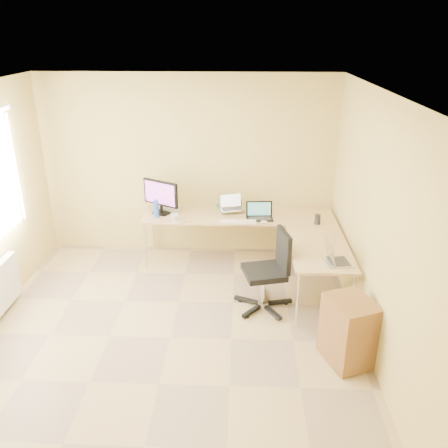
{
  "coord_description": "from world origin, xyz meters",
  "views": [
    {
      "loc": [
        0.75,
        -4.18,
        3.14
      ],
      "look_at": [
        0.55,
        1.1,
        0.9
      ],
      "focal_mm": 37.23,
      "sensor_mm": 36.0,
      "label": 1
    }
  ],
  "objects_px": {
    "monitor": "(161,197)",
    "mug": "(175,218)",
    "laptop_center": "(232,203)",
    "water_bottle": "(156,209)",
    "desk_main": "(238,238)",
    "laptop_black": "(260,211)",
    "office_chair": "(264,271)",
    "laptop_return": "(340,253)",
    "cabinet": "(349,331)",
    "keyboard": "(238,222)",
    "desk_fan": "(163,199)",
    "desk_return": "(317,274)"
  },
  "relations": [
    {
      "from": "desk_return",
      "to": "water_bottle",
      "type": "relative_size",
      "value": 5.18
    },
    {
      "from": "laptop_black",
      "to": "keyboard",
      "type": "height_order",
      "value": "laptop_black"
    },
    {
      "from": "monitor",
      "to": "laptop_return",
      "type": "height_order",
      "value": "monitor"
    },
    {
      "from": "desk_return",
      "to": "office_chair",
      "type": "distance_m",
      "value": 0.7
    },
    {
      "from": "laptop_black",
      "to": "office_chair",
      "type": "xyz_separation_m",
      "value": [
        0.03,
        -1.04,
        -0.34
      ]
    },
    {
      "from": "laptop_black",
      "to": "keyboard",
      "type": "xyz_separation_m",
      "value": [
        -0.29,
        -0.15,
        -0.1
      ]
    },
    {
      "from": "cabinet",
      "to": "mug",
      "type": "bearing_deg",
      "value": 115.08
    },
    {
      "from": "desk_main",
      "to": "cabinet",
      "type": "relative_size",
      "value": 3.86
    },
    {
      "from": "desk_main",
      "to": "cabinet",
      "type": "height_order",
      "value": "desk_main"
    },
    {
      "from": "monitor",
      "to": "desk_fan",
      "type": "relative_size",
      "value": 2.03
    },
    {
      "from": "keyboard",
      "to": "office_chair",
      "type": "height_order",
      "value": "office_chair"
    },
    {
      "from": "mug",
      "to": "laptop_return",
      "type": "bearing_deg",
      "value": -29.16
    },
    {
      "from": "laptop_black",
      "to": "mug",
      "type": "distance_m",
      "value": 1.15
    },
    {
      "from": "laptop_black",
      "to": "cabinet",
      "type": "distance_m",
      "value": 2.22
    },
    {
      "from": "desk_main",
      "to": "water_bottle",
      "type": "bearing_deg",
      "value": -172.66
    },
    {
      "from": "desk_fan",
      "to": "cabinet",
      "type": "bearing_deg",
      "value": -44.73
    },
    {
      "from": "desk_main",
      "to": "keyboard",
      "type": "relative_size",
      "value": 5.51
    },
    {
      "from": "keyboard",
      "to": "water_bottle",
      "type": "distance_m",
      "value": 1.14
    },
    {
      "from": "laptop_center",
      "to": "office_chair",
      "type": "xyz_separation_m",
      "value": [
        0.41,
        -1.26,
        -0.38
      ]
    },
    {
      "from": "laptop_center",
      "to": "water_bottle",
      "type": "distance_m",
      "value": 1.05
    },
    {
      "from": "keyboard",
      "to": "desk_fan",
      "type": "height_order",
      "value": "desk_fan"
    },
    {
      "from": "mug",
      "to": "laptop_return",
      "type": "height_order",
      "value": "laptop_return"
    },
    {
      "from": "monitor",
      "to": "keyboard",
      "type": "height_order",
      "value": "monitor"
    },
    {
      "from": "laptop_center",
      "to": "water_bottle",
      "type": "bearing_deg",
      "value": 177.72
    },
    {
      "from": "monitor",
      "to": "mug",
      "type": "relative_size",
      "value": 5.01
    },
    {
      "from": "laptop_return",
      "to": "laptop_black",
      "type": "bearing_deg",
      "value": 25.31
    },
    {
      "from": "water_bottle",
      "to": "office_chair",
      "type": "height_order",
      "value": "office_chair"
    },
    {
      "from": "desk_return",
      "to": "office_chair",
      "type": "relative_size",
      "value": 1.31
    },
    {
      "from": "keyboard",
      "to": "cabinet",
      "type": "height_order",
      "value": "keyboard"
    },
    {
      "from": "laptop_center",
      "to": "office_chair",
      "type": "height_order",
      "value": "office_chair"
    },
    {
      "from": "keyboard",
      "to": "laptop_center",
      "type": "bearing_deg",
      "value": 103.13
    },
    {
      "from": "desk_main",
      "to": "office_chair",
      "type": "bearing_deg",
      "value": -75.25
    },
    {
      "from": "desk_main",
      "to": "laptop_return",
      "type": "distance_m",
      "value": 1.86
    },
    {
      "from": "monitor",
      "to": "laptop_black",
      "type": "bearing_deg",
      "value": 23.41
    },
    {
      "from": "laptop_black",
      "to": "laptop_return",
      "type": "xyz_separation_m",
      "value": [
        0.84,
        -1.25,
        0.01
      ]
    },
    {
      "from": "mug",
      "to": "laptop_return",
      "type": "xyz_separation_m",
      "value": [
        1.98,
        -1.1,
        0.07
      ]
    },
    {
      "from": "desk_return",
      "to": "laptop_black",
      "type": "height_order",
      "value": "laptop_black"
    },
    {
      "from": "desk_fan",
      "to": "keyboard",
      "type": "bearing_deg",
      "value": -22.6
    },
    {
      "from": "desk_main",
      "to": "laptop_black",
      "type": "height_order",
      "value": "laptop_black"
    },
    {
      "from": "office_chair",
      "to": "laptop_return",
      "type": "bearing_deg",
      "value": -28.17
    },
    {
      "from": "monitor",
      "to": "mug",
      "type": "xyz_separation_m",
      "value": [
        0.23,
        -0.3,
        -0.19
      ]
    },
    {
      "from": "laptop_center",
      "to": "monitor",
      "type": "bearing_deg",
      "value": 169.99
    },
    {
      "from": "laptop_center",
      "to": "keyboard",
      "type": "relative_size",
      "value": 0.67
    },
    {
      "from": "laptop_center",
      "to": "laptop_return",
      "type": "xyz_separation_m",
      "value": [
        1.22,
        -1.47,
        -0.03
      ]
    },
    {
      "from": "laptop_black",
      "to": "water_bottle",
      "type": "height_order",
      "value": "water_bottle"
    },
    {
      "from": "desk_return",
      "to": "cabinet",
      "type": "bearing_deg",
      "value": -82.55
    },
    {
      "from": "monitor",
      "to": "water_bottle",
      "type": "distance_m",
      "value": 0.19
    },
    {
      "from": "water_bottle",
      "to": "cabinet",
      "type": "relative_size",
      "value": 0.37
    },
    {
      "from": "desk_fan",
      "to": "cabinet",
      "type": "xyz_separation_m",
      "value": [
        2.22,
        -2.35,
        -0.51
      ]
    },
    {
      "from": "monitor",
      "to": "laptop_center",
      "type": "height_order",
      "value": "monitor"
    }
  ]
}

